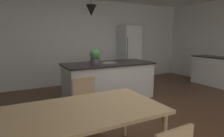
# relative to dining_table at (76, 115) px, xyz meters

# --- Properties ---
(ground_plane) EXTENTS (10.00, 8.40, 0.04)m
(ground_plane) POSITION_rel_dining_table_xyz_m (1.42, 0.84, -0.70)
(ground_plane) COLOR #4C301E
(wall_back_kitchen) EXTENTS (10.00, 0.12, 2.70)m
(wall_back_kitchen) POSITION_rel_dining_table_xyz_m (1.42, 4.10, 0.67)
(wall_back_kitchen) COLOR white
(wall_back_kitchen) RESTS_ON ground_plane
(dining_table) EXTENTS (1.96, 1.03, 0.74)m
(dining_table) POSITION_rel_dining_table_xyz_m (0.00, 0.00, 0.00)
(dining_table) COLOR tan
(dining_table) RESTS_ON ground_plane
(chair_far_right) EXTENTS (0.40, 0.40, 0.87)m
(chair_far_right) POSITION_rel_dining_table_xyz_m (0.44, 0.89, -0.21)
(chair_far_right) COLOR tan
(chair_far_right) RESTS_ON ground_plane
(kitchen_island) EXTENTS (2.19, 0.97, 0.91)m
(kitchen_island) POSITION_rel_dining_table_xyz_m (1.50, 2.21, -0.22)
(kitchen_island) COLOR silver
(kitchen_island) RESTS_ON ground_plane
(refrigerator) EXTENTS (0.64, 0.67, 1.90)m
(refrigerator) POSITION_rel_dining_table_xyz_m (3.06, 3.70, 0.27)
(refrigerator) COLOR silver
(refrigerator) RESTS_ON ground_plane
(pendant_over_island_main) EXTENTS (0.24, 0.24, 0.70)m
(pendant_over_island_main) POSITION_rel_dining_table_xyz_m (1.08, 2.21, 1.44)
(pendant_over_island_main) COLOR black
(potted_plant_on_island) EXTENTS (0.26, 0.26, 0.36)m
(potted_plant_on_island) POSITION_rel_dining_table_xyz_m (1.15, 2.21, 0.41)
(potted_plant_on_island) COLOR #4C4C51
(potted_plant_on_island) RESTS_ON kitchen_island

